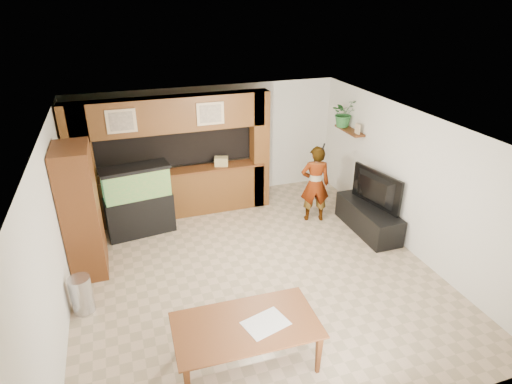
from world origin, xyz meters
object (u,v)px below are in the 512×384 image
object	(u,v)px
dining_table	(247,346)
pantry_cabinet	(81,212)
aquarium	(139,201)
person	(315,184)
television	(372,190)

from	to	relation	value
dining_table	pantry_cabinet	bearing A→B (deg)	125.56
aquarium	dining_table	bearing A→B (deg)	-83.22
pantry_cabinet	person	bearing A→B (deg)	5.05
person	aquarium	bearing A→B (deg)	6.58
aquarium	dining_table	distance (m)	4.06
pantry_cabinet	television	size ratio (longest dim) A/B	1.81
pantry_cabinet	dining_table	bearing A→B (deg)	-56.05
pantry_cabinet	dining_table	xyz separation A→B (m)	(1.97, -2.93, -0.81)
person	dining_table	bearing A→B (deg)	68.90
television	dining_table	size ratio (longest dim) A/B	0.68
aquarium	dining_table	world-z (taller)	aquarium
aquarium	person	world-z (taller)	person
pantry_cabinet	dining_table	distance (m)	3.62
television	person	world-z (taller)	person
aquarium	person	xyz separation A→B (m)	(3.53, -0.59, 0.12)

